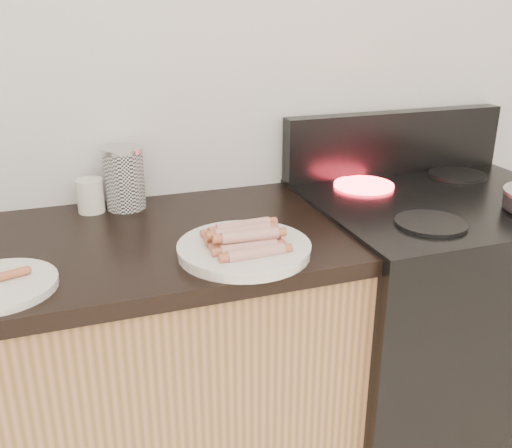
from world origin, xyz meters
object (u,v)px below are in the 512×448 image
object	(u,v)px
main_plate	(244,250)
stove	(428,334)
mug	(91,196)
canister	(124,178)

from	to	relation	value
main_plate	stove	bearing A→B (deg)	13.83
main_plate	mug	world-z (taller)	mug
stove	main_plate	xyz separation A→B (m)	(-0.66, -0.16, 0.45)
mug	canister	bearing A→B (deg)	0.00
mug	stove	bearing A→B (deg)	-14.24
main_plate	mug	distance (m)	0.51
stove	canister	size ratio (longest dim) A/B	5.34
stove	main_plate	bearing A→B (deg)	-166.17
stove	main_plate	distance (m)	0.82
stove	canister	world-z (taller)	canister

